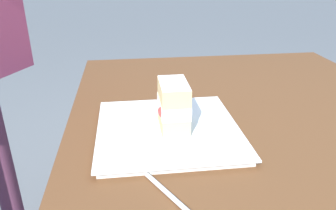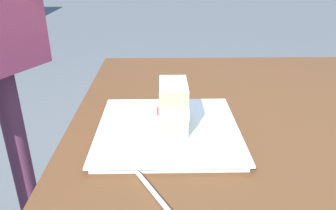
% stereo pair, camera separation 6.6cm
% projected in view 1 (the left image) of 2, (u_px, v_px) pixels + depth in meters
% --- Properties ---
extents(patio_table, '(1.33, 0.87, 0.71)m').
position_uv_depth(patio_table, '(278.00, 191.00, 0.67)').
color(patio_table, brown).
rests_on(patio_table, ground).
extents(dessert_plate, '(0.29, 0.29, 0.02)m').
position_uv_depth(dessert_plate, '(168.00, 130.00, 0.69)').
color(dessert_plate, white).
rests_on(dessert_plate, patio_table).
extents(cake_slice, '(0.09, 0.07, 0.10)m').
position_uv_depth(cake_slice, '(173.00, 106.00, 0.66)').
color(cake_slice, '#E0C17A').
rests_on(cake_slice, dessert_plate).
extents(dessert_fork, '(0.16, 0.10, 0.01)m').
position_uv_depth(dessert_fork, '(182.00, 206.00, 0.48)').
color(dessert_fork, silver).
rests_on(dessert_fork, patio_table).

